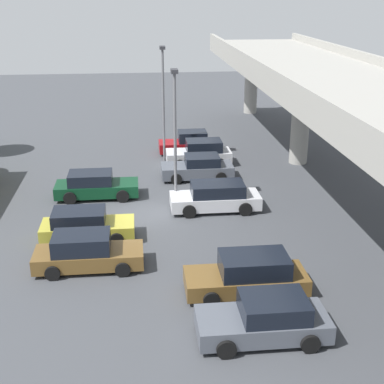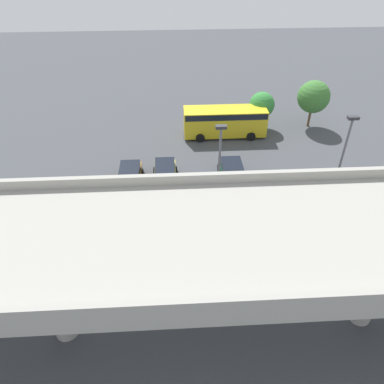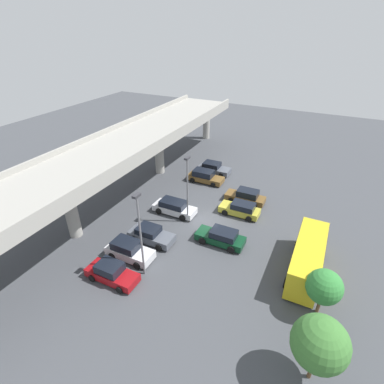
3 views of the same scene
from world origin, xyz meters
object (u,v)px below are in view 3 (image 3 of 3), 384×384
Objects in this scene: parked_car_4 at (174,207)px; parked_car_7 at (205,176)px; parked_car_1 at (129,250)px; parked_car_6 at (246,196)px; lamp_post_near_aisle at (187,185)px; tree_front_left at (320,344)px; lamp_post_mid_lot at (140,230)px; parked_car_3 at (221,237)px; tree_front_centre at (324,287)px; parked_car_0 at (111,273)px; parked_car_5 at (241,209)px; parked_car_8 at (214,168)px; parked_car_2 at (151,235)px; shuttle_bus at (308,256)px.

parked_car_7 reaches higher than parked_car_4.
parked_car_6 is (13.82, -6.49, -0.05)m from parked_car_1.
parked_car_4 is at bearing -89.63° from parked_car_7.
lamp_post_near_aisle reaches higher than tree_front_left.
lamp_post_mid_lot is at bearing -25.12° from parked_car_1.
parked_car_3 is at bearing 91.17° from parked_car_6.
parked_car_6 is at bearing 36.80° from tree_front_centre.
parked_car_0 is 17.74m from parked_car_6.
parked_car_5 is at bearing 95.63° from parked_car_6.
tree_front_left is (-2.73, -13.60, -1.35)m from lamp_post_mid_lot.
parked_car_1 reaches higher than parked_car_6.
parked_car_4 is at bearing 53.15° from tree_front_left.
parked_car_7 is 18.07m from lamp_post_mid_lot.
parked_car_6 is at bearing -84.37° from parked_car_5.
parked_car_5 is at bearing 58.33° from parked_car_1.
parked_car_3 is at bearing -33.17° from lamp_post_mid_lot.
parked_car_1 is at bearing 58.33° from parked_car_5.
parked_car_8 is (11.31, 0.03, -0.04)m from parked_car_4.
parked_car_2 is 0.95× the size of parked_car_3.
parked_car_0 is 19.24m from parked_car_7.
parked_car_8 is at bearing -40.81° from parked_car_6.
lamp_post_near_aisle reaches higher than parked_car_8.
parked_car_2 is 0.60× the size of lamp_post_near_aisle.
tree_front_centre is (-15.11, -15.80, 1.77)m from parked_car_7.
parked_car_7 is at bearing 90.37° from parked_car_4.
parked_car_4 is at bearing -21.37° from parked_car_3.
parked_car_3 is 0.59× the size of shuttle_bus.
lamp_post_near_aisle is (-12.12, -2.12, 3.67)m from parked_car_8.
parked_car_5 is 0.56× the size of lamp_post_mid_lot.
shuttle_bus is at bearing 20.36° from tree_front_centre.
parked_car_0 is 5.67m from parked_car_2.
parked_car_8 is (2.94, -0.02, -0.03)m from parked_car_7.
tree_front_left is (-11.87, -15.84, 2.44)m from parked_car_4.
tree_front_centre is at bearing -43.73° from parked_car_7.
lamp_post_mid_lot is (-8.33, -0.16, 0.16)m from lamp_post_near_aisle.
parked_car_7 is 0.60× the size of shuttle_bus.
parked_car_4 is at bearing 13.79° from lamp_post_mid_lot.
tree_front_left reaches higher than parked_car_4.
lamp_post_mid_lot is at bearing 56.83° from parked_car_3.
lamp_post_mid_lot is (-6.24, 12.07, 2.87)m from shuttle_bus.
parked_car_1 is 16.41m from parked_car_7.
parked_car_2 is 15.59m from tree_front_centre.
shuttle_bus is (-5.84, -7.66, 0.96)m from parked_car_5.
parked_car_5 is 13.42m from lamp_post_mid_lot.
parked_car_4 is 8.61m from parked_car_6.
parked_car_6 is (8.34, 0.17, 0.02)m from parked_car_3.
lamp_post_mid_lot reaches higher than parked_car_6.
lamp_post_near_aisle reaches higher than parked_car_0.
parked_car_7 is at bearing 13.14° from lamp_post_near_aisle.
lamp_post_near_aisle is at bearing 56.94° from parked_car_6.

